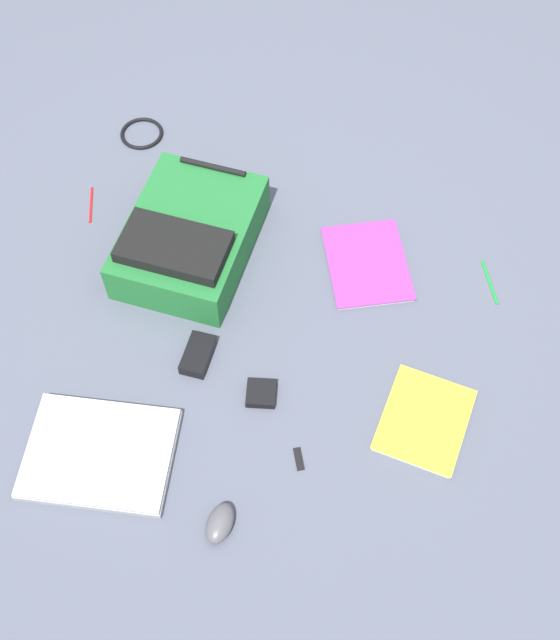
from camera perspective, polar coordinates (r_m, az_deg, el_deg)
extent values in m
plane|color=#4C5160|center=(2.11, -0.63, 0.39)|extent=(4.13, 4.13, 0.00)
cube|color=#1E662D|center=(2.19, -6.50, 5.98)|extent=(0.38, 0.48, 0.13)
cube|color=black|center=(2.08, -7.67, 5.27)|extent=(0.30, 0.20, 0.04)
cylinder|color=black|center=(2.26, -4.87, 10.97)|extent=(0.19, 0.04, 0.02)
cube|color=#929296|center=(1.97, -12.85, -9.44)|extent=(0.36, 0.27, 0.02)
cube|color=#B7B7BC|center=(1.95, -12.94, -9.26)|extent=(0.35, 0.27, 0.01)
cube|color=silver|center=(2.21, 6.29, 4.03)|extent=(0.28, 0.32, 0.01)
cube|color=purple|center=(2.20, 6.31, 4.14)|extent=(0.29, 0.33, 0.00)
cube|color=silver|center=(1.99, 10.36, -7.16)|extent=(0.25, 0.28, 0.02)
cube|color=yellow|center=(1.98, 10.41, -7.05)|extent=(0.25, 0.29, 0.00)
ellipsoid|color=#4C4C51|center=(1.86, -4.37, -14.41)|extent=(0.07, 0.11, 0.04)
torus|color=black|center=(2.55, -9.94, 13.12)|extent=(0.13, 0.13, 0.01)
cube|color=black|center=(2.04, -5.94, -2.51)|extent=(0.08, 0.12, 0.03)
cylinder|color=red|center=(2.39, -13.49, 8.13)|extent=(0.04, 0.13, 0.01)
cylinder|color=#198C33|center=(2.24, 14.92, 2.68)|extent=(0.05, 0.14, 0.01)
cube|color=black|center=(1.99, -1.37, -5.30)|extent=(0.08, 0.08, 0.02)
cube|color=black|center=(1.92, 1.36, -9.97)|extent=(0.04, 0.06, 0.01)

